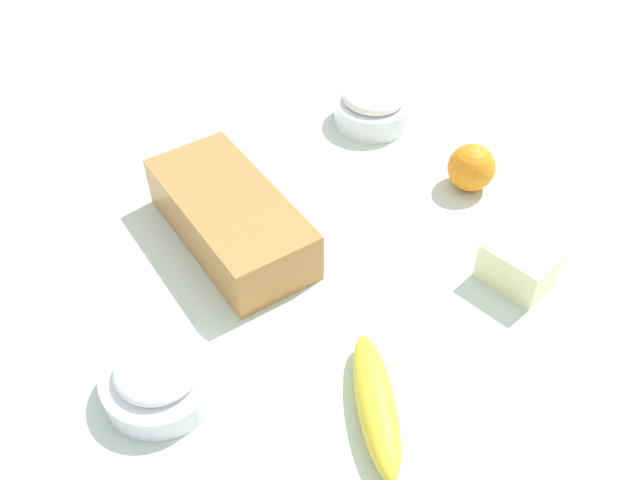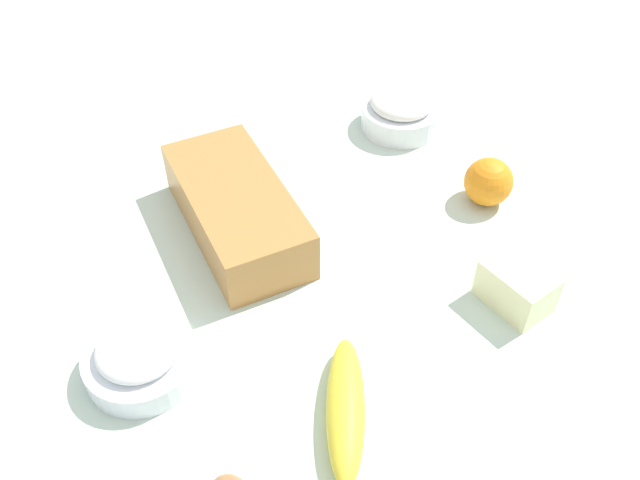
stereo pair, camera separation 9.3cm
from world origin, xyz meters
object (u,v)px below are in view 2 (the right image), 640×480
object	(u,v)px
orange_fruit	(489,183)
flour_bowl	(401,111)
loaf_pan	(237,209)
butter_block	(517,286)
banana	(346,408)
sugar_bowl	(140,357)

from	to	relation	value
orange_fruit	flour_bowl	bearing A→B (deg)	4.02
loaf_pan	flour_bowl	xyz separation A→B (m)	(0.12, -0.35, -0.01)
loaf_pan	butter_block	xyz separation A→B (m)	(-0.29, -0.27, -0.01)
orange_fruit	butter_block	distance (m)	0.20
loaf_pan	banana	size ratio (longest dim) A/B	1.48
orange_fruit	butter_block	xyz separation A→B (m)	(-0.18, 0.09, -0.01)
flour_bowl	orange_fruit	bearing A→B (deg)	-175.98
sugar_bowl	orange_fruit	xyz separation A→B (m)	(0.07, -0.56, 0.01)
butter_block	loaf_pan	bearing A→B (deg)	43.06
sugar_bowl	banana	world-z (taller)	sugar_bowl
flour_bowl	sugar_bowl	distance (m)	0.62
loaf_pan	banana	xyz separation A→B (m)	(-0.34, 0.01, -0.02)
banana	sugar_bowl	bearing A→B (deg)	48.27
flour_bowl	orange_fruit	world-z (taller)	orange_fruit
sugar_bowl	orange_fruit	size ratio (longest dim) A/B	1.86
butter_block	orange_fruit	bearing A→B (deg)	-26.46
loaf_pan	orange_fruit	xyz separation A→B (m)	(-0.11, -0.36, -0.00)
sugar_bowl	butter_block	xyz separation A→B (m)	(-0.11, -0.47, 0.00)
sugar_bowl	banana	xyz separation A→B (m)	(-0.17, -0.19, -0.01)
sugar_bowl	banana	size ratio (longest dim) A/B	0.72
banana	butter_block	world-z (taller)	butter_block
banana	orange_fruit	size ratio (longest dim) A/B	2.58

